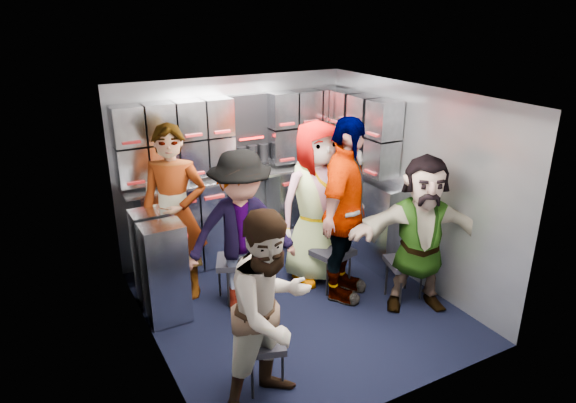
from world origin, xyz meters
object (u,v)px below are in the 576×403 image
attendant_arc_c (316,203)px  attendant_arc_d (345,211)px  jump_seat_mid_left (236,264)px  attendant_arc_e (421,234)px  attendant_arc_a (271,311)px  jump_seat_near_right (405,264)px  jump_seat_center (307,237)px  attendant_arc_b (242,233)px  attendant_standing (175,214)px  jump_seat_near_left (261,345)px  jump_seat_mid_right (333,254)px

attendant_arc_c → attendant_arc_d: bearing=-83.5°
attendant_arc_d → jump_seat_mid_left: bearing=114.6°
jump_seat_mid_left → attendant_arc_e: bearing=-33.0°
attendant_arc_a → jump_seat_near_right: bearing=3.0°
attendant_arc_a → jump_seat_mid_left: bearing=60.2°
jump_seat_center → attendant_arc_a: attendant_arc_a is taller
attendant_arc_b → attendant_standing: bearing=143.4°
jump_seat_near_left → jump_seat_mid_right: bearing=37.3°
jump_seat_center → attendant_arc_e: 1.34m
attendant_arc_e → jump_seat_near_right: bearing=116.3°
attendant_standing → attendant_arc_b: attendant_standing is taller
attendant_arc_b → jump_seat_mid_left: bearing=101.7°
attendant_standing → attendant_arc_e: size_ratio=1.15×
jump_seat_mid_left → jump_seat_center: (0.94, 0.17, 0.01)m
jump_seat_near_left → jump_seat_mid_right: size_ratio=0.96×
jump_seat_center → jump_seat_mid_right: (0.04, -0.46, -0.01)m
jump_seat_mid_left → attendant_arc_e: (1.51, -0.98, 0.39)m
jump_seat_mid_left → attendant_arc_e: 1.85m
jump_seat_near_right → attendant_arc_d: size_ratio=0.23×
attendant_arc_a → attendant_arc_c: 1.94m
jump_seat_center → attendant_standing: attendant_standing is taller
attendant_arc_c → attendant_arc_e: size_ratio=1.12×
attendant_standing → attendant_arc_c: bearing=15.2°
attendant_arc_c → attendant_standing: bearing=166.8°
jump_seat_near_left → attendant_arc_d: (1.32, 0.82, 0.57)m
jump_seat_mid_right → jump_seat_center: bearing=95.1°
attendant_arc_a → jump_seat_center: bearing=35.3°
jump_seat_near_right → attendant_arc_b: (-1.51, 0.62, 0.43)m
jump_seat_mid_left → attendant_arc_d: (0.98, -0.47, 0.54)m
jump_seat_mid_left → attendant_arc_c: bearing=-0.6°
attendant_arc_d → attendant_arc_e: 0.76m
jump_seat_mid_right → attendant_arc_c: (-0.04, 0.28, 0.49)m
jump_seat_near_right → jump_seat_mid_right: bearing=136.2°
attendant_arc_b → attendant_arc_d: (0.98, -0.29, 0.13)m
jump_seat_near_left → attendant_arc_e: (1.85, 0.31, 0.41)m
jump_seat_near_right → attendant_arc_e: attendant_arc_e is taller
jump_seat_near_left → jump_seat_mid_right: 1.65m
jump_seat_near_left → attendant_arc_e: size_ratio=0.28×
jump_seat_center → attendant_arc_c: size_ratio=0.26×
jump_seat_mid_right → attendant_arc_d: size_ratio=0.24×
jump_seat_center → attendant_arc_e: bearing=-63.4°
jump_seat_near_right → attendant_arc_d: 0.85m
attendant_arc_a → attendant_arc_d: 1.66m
jump_seat_near_left → attendant_arc_b: bearing=73.0°
attendant_arc_c → attendant_arc_d: attendant_arc_d is taller
attendant_standing → attendant_arc_a: (0.14, -1.83, -0.12)m
attendant_arc_c → attendant_arc_d: (0.04, -0.46, 0.06)m
jump_seat_center → jump_seat_near_right: bearing=-59.3°
attendant_arc_c → attendant_arc_e: bearing=-57.9°
jump_seat_center → jump_seat_near_right: (0.58, -0.97, -0.03)m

